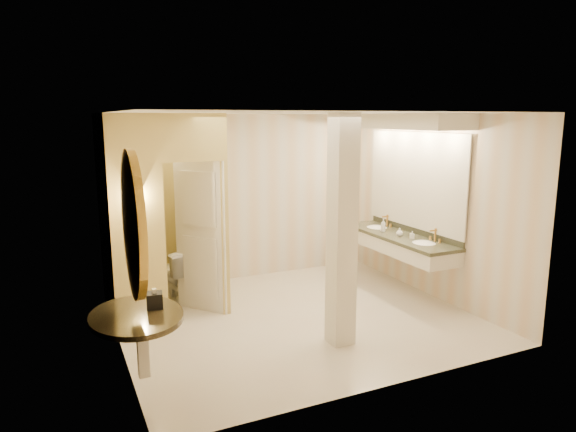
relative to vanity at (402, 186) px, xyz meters
name	(u,v)px	position (x,y,z in m)	size (l,w,h in m)	color
floor	(296,318)	(-1.98, -0.40, -1.63)	(4.50, 4.50, 0.00)	beige
ceiling	(297,113)	(-1.98, -0.40, 1.07)	(4.50, 4.50, 0.00)	silver
wall_back	(243,198)	(-1.98, 1.60, -0.28)	(4.50, 0.02, 2.70)	beige
wall_front	(388,256)	(-1.98, -2.40, -0.28)	(4.50, 0.02, 2.70)	beige
wall_left	(115,236)	(-4.23, -0.40, -0.28)	(0.02, 4.00, 2.70)	beige
wall_right	(433,207)	(0.27, -0.40, -0.28)	(0.02, 4.00, 2.70)	beige
toilet_closet	(191,211)	(-3.11, 0.56, -0.24)	(1.50, 1.55, 2.70)	#DDC973
wall_sconce	(137,195)	(-3.90, 0.03, 0.10)	(0.14, 0.14, 0.42)	#BD893C
vanity	(402,186)	(0.00, 0.00, 0.00)	(0.75, 2.37, 2.09)	beige
console_shelf	(135,264)	(-4.19, -1.65, -0.28)	(1.05, 1.05, 1.98)	black
pillar	(342,232)	(-1.83, -1.30, -0.28)	(0.27, 0.27, 2.70)	beige
tissue_box	(155,300)	(-4.02, -1.56, -0.68)	(0.15, 0.15, 0.15)	black
toilet	(178,273)	(-3.24, 1.00, -1.24)	(0.43, 0.76, 0.78)	white
soap_bottle_a	(412,235)	(-0.03, -0.32, -0.69)	(0.05, 0.05, 0.12)	beige
soap_bottle_b	(400,232)	(-0.09, -0.10, -0.69)	(0.10, 0.10, 0.13)	silver
soap_bottle_c	(383,225)	(-0.13, 0.27, -0.65)	(0.08, 0.08, 0.20)	#C6B28C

